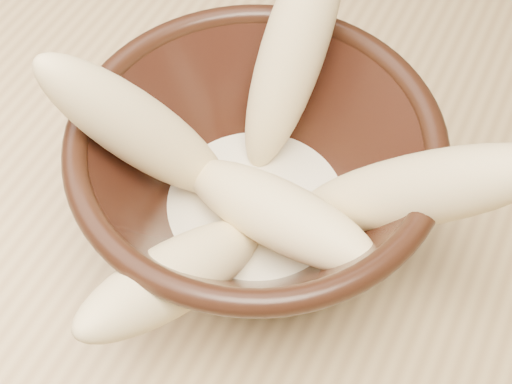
# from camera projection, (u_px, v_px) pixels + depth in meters

# --- Properties ---
(table) EXTENTS (1.20, 0.80, 0.75)m
(table) POSITION_uv_depth(u_px,v_px,m) (490.00, 221.00, 0.58)
(table) COLOR tan
(table) RESTS_ON ground
(bowl) EXTENTS (0.21, 0.21, 0.12)m
(bowl) POSITION_uv_depth(u_px,v_px,m) (256.00, 183.00, 0.43)
(bowl) COLOR black
(bowl) RESTS_ON table
(milk_puddle) EXTENTS (0.12, 0.12, 0.02)m
(milk_puddle) POSITION_uv_depth(u_px,v_px,m) (256.00, 209.00, 0.45)
(milk_puddle) COLOR beige
(milk_puddle) RESTS_ON bowl
(banana_upright) EXTENTS (0.05, 0.12, 0.16)m
(banana_upright) POSITION_uv_depth(u_px,v_px,m) (293.00, 51.00, 0.43)
(banana_upright) COLOR #ECCC8B
(banana_upright) RESTS_ON bowl
(banana_left) EXTENTS (0.12, 0.10, 0.15)m
(banana_left) POSITION_uv_depth(u_px,v_px,m) (141.00, 131.00, 0.40)
(banana_left) COLOR #ECCC8B
(banana_left) RESTS_ON bowl
(banana_right) EXTENTS (0.15, 0.04, 0.15)m
(banana_right) POSITION_uv_depth(u_px,v_px,m) (411.00, 191.00, 0.38)
(banana_right) COLOR #ECCC8B
(banana_right) RESTS_ON bowl
(banana_across) EXTENTS (0.15, 0.07, 0.07)m
(banana_across) POSITION_uv_depth(u_px,v_px,m) (276.00, 213.00, 0.40)
(banana_across) COLOR #ECCC8B
(banana_across) RESTS_ON bowl
(banana_front) EXTENTS (0.07, 0.15, 0.10)m
(banana_front) POSITION_uv_depth(u_px,v_px,m) (178.00, 275.00, 0.38)
(banana_front) COLOR #ECCC8B
(banana_front) RESTS_ON bowl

